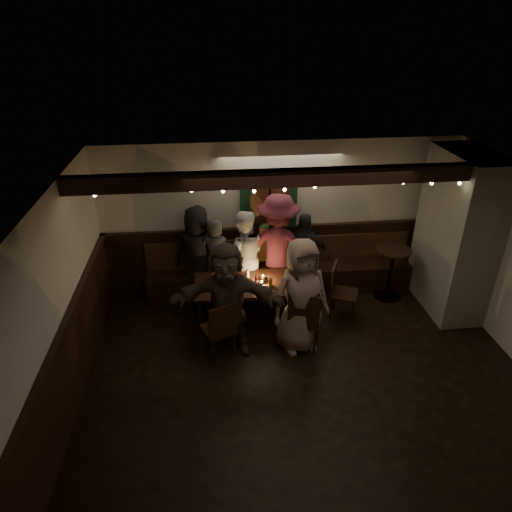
{
  "coord_description": "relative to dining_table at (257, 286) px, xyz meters",
  "views": [
    {
      "loc": [
        -1.2,
        -4.58,
        4.36
      ],
      "look_at": [
        -0.51,
        1.6,
        1.05
      ],
      "focal_mm": 32.0,
      "sensor_mm": 36.0,
      "label": 1
    }
  ],
  "objects": [
    {
      "name": "person_c",
      "position": [
        -0.16,
        0.65,
        0.18
      ],
      "size": [
        0.79,
        0.62,
        1.62
      ],
      "primitive_type": "imported",
      "rotation": [
        0.0,
        0.0,
        3.15
      ],
      "color": "silver",
      "rests_on": "ground"
    },
    {
      "name": "person_b",
      "position": [
        -0.62,
        0.63,
        0.13
      ],
      "size": [
        0.63,
        0.5,
        1.53
      ],
      "primitive_type": "imported",
      "rotation": [
        0.0,
        0.0,
        2.87
      ],
      "color": "#38373B",
      "rests_on": "ground"
    },
    {
      "name": "person_e",
      "position": [
        0.88,
        0.73,
        0.11
      ],
      "size": [
        0.94,
        0.6,
        1.49
      ],
      "primitive_type": "imported",
      "rotation": [
        0.0,
        0.0,
        2.85
      ],
      "color": "#25272C",
      "rests_on": "ground"
    },
    {
      "name": "person_d",
      "position": [
        0.42,
        0.65,
        0.3
      ],
      "size": [
        1.35,
        1.0,
        1.87
      ],
      "primitive_type": "imported",
      "rotation": [
        0.0,
        0.0,
        2.86
      ],
      "color": "#5D2132",
      "rests_on": "ground"
    },
    {
      "name": "person_f",
      "position": [
        -0.5,
        -0.68,
        0.23
      ],
      "size": [
        1.64,
        0.69,
        1.72
      ],
      "primitive_type": "imported",
      "rotation": [
        0.0,
        0.0,
        -0.12
      ],
      "color": "#3E312C",
      "rests_on": "ground"
    },
    {
      "name": "chair_near_left",
      "position": [
        -0.61,
        -0.83,
        -0.12
      ],
      "size": [
        0.53,
        0.53,
        0.91
      ],
      "color": "black",
      "rests_on": "ground"
    },
    {
      "name": "dining_table",
      "position": [
        0.0,
        0.0,
        0.0
      ],
      "size": [
        1.93,
        0.83,
        0.84
      ],
      "color": "black",
      "rests_on": "ground"
    },
    {
      "name": "chair_end",
      "position": [
        1.3,
        -0.02,
        -0.12
      ],
      "size": [
        0.54,
        0.54,
        0.91
      ],
      "color": "black",
      "rests_on": "ground"
    },
    {
      "name": "high_top",
      "position": [
        2.33,
        0.44,
        -0.06
      ],
      "size": [
        0.57,
        0.57,
        0.91
      ],
      "color": "black",
      "rests_on": "ground"
    },
    {
      "name": "room",
      "position": [
        1.57,
        0.02,
        0.44
      ],
      "size": [
        6.02,
        5.01,
        2.62
      ],
      "color": "black",
      "rests_on": "ground"
    },
    {
      "name": "person_a",
      "position": [
        -0.9,
        0.78,
        0.2
      ],
      "size": [
        0.9,
        0.68,
        1.67
      ],
      "primitive_type": "imported",
      "rotation": [
        0.0,
        0.0,
        2.94
      ],
      "color": "black",
      "rests_on": "ground"
    },
    {
      "name": "chair_near_right",
      "position": [
        0.59,
        -0.78,
        -0.08
      ],
      "size": [
        0.57,
        0.57,
        0.98
      ],
      "color": "black",
      "rests_on": "ground"
    },
    {
      "name": "person_g",
      "position": [
        0.52,
        -0.72,
        0.24
      ],
      "size": [
        0.96,
        0.75,
        1.74
      ],
      "primitive_type": "imported",
      "rotation": [
        0.0,
        0.0,
        0.25
      ],
      "color": "gray",
      "rests_on": "ground"
    }
  ]
}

